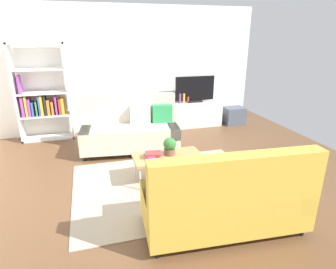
{
  "coord_description": "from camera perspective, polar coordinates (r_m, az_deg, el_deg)",
  "views": [
    {
      "loc": [
        -0.95,
        -4.09,
        2.24
      ],
      "look_at": [
        0.29,
        0.23,
        0.65
      ],
      "focal_mm": 30.2,
      "sensor_mm": 36.0,
      "label": 1
    }
  ],
  "objects": [
    {
      "name": "ground_plane",
      "position": [
        4.76,
        -2.66,
        -8.63
      ],
      "size": [
        7.68,
        7.68,
        0.0
      ],
      "primitive_type": "plane",
      "color": "brown"
    },
    {
      "name": "wall_far",
      "position": [
        7.0,
        -8.36,
        12.82
      ],
      "size": [
        6.4,
        0.12,
        2.9
      ],
      "primitive_type": "cube",
      "color": "white",
      "rests_on": "ground_plane"
    },
    {
      "name": "area_rug",
      "position": [
        4.52,
        0.1,
        -10.17
      ],
      "size": [
        2.9,
        2.2,
        0.01
      ],
      "primitive_type": "cube",
      "color": "tan",
      "rests_on": "ground_plane"
    },
    {
      "name": "couch_beige",
      "position": [
        5.73,
        -7.53,
        1.08
      ],
      "size": [
        1.98,
        1.05,
        1.1
      ],
      "rotation": [
        0.0,
        0.0,
        3.03
      ],
      "color": "beige",
      "rests_on": "ground_plane"
    },
    {
      "name": "couch_green",
      "position": [
        3.43,
        11.37,
        -12.55
      ],
      "size": [
        1.96,
        0.98,
        1.1
      ],
      "rotation": [
        0.0,
        0.0,
        -0.07
      ],
      "color": "gold",
      "rests_on": "ground_plane"
    },
    {
      "name": "coffee_table",
      "position": [
        4.52,
        0.01,
        -4.62
      ],
      "size": [
        1.1,
        0.56,
        0.42
      ],
      "color": "#B7844C",
      "rests_on": "ground_plane"
    },
    {
      "name": "tv_console",
      "position": [
        7.29,
        5.22,
        4.15
      ],
      "size": [
        1.4,
        0.44,
        0.64
      ],
      "primitive_type": "cube",
      "color": "silver",
      "rests_on": "ground_plane"
    },
    {
      "name": "tv",
      "position": [
        7.13,
        5.43,
        9.01
      ],
      "size": [
        1.0,
        0.2,
        0.64
      ],
      "color": "black",
      "rests_on": "tv_console"
    },
    {
      "name": "bookshelf",
      "position": [
        6.76,
        -24.01,
        6.87
      ],
      "size": [
        1.1,
        0.36,
        2.1
      ],
      "color": "white",
      "rests_on": "ground_plane"
    },
    {
      "name": "storage_trunk",
      "position": [
        7.69,
        13.15,
        3.75
      ],
      "size": [
        0.52,
        0.4,
        0.44
      ],
      "primitive_type": "cube",
      "color": "#4C5666",
      "rests_on": "ground_plane"
    },
    {
      "name": "potted_plant",
      "position": [
        4.5,
        0.34,
        -2.37
      ],
      "size": [
        0.21,
        0.21,
        0.29
      ],
      "color": "brown",
      "rests_on": "coffee_table"
    },
    {
      "name": "table_book_0",
      "position": [
        4.44,
        -3.05,
        -4.54
      ],
      "size": [
        0.25,
        0.19,
        0.03
      ],
      "primitive_type": "cube",
      "rotation": [
        0.0,
        0.0,
        0.04
      ],
      "color": "orange",
      "rests_on": "coffee_table"
    },
    {
      "name": "table_book_1",
      "position": [
        4.43,
        -3.06,
        -4.19
      ],
      "size": [
        0.28,
        0.23,
        0.03
      ],
      "primitive_type": "cube",
      "rotation": [
        0.0,
        0.0,
        0.24
      ],
      "color": "purple",
      "rests_on": "table_book_0"
    },
    {
      "name": "table_book_2",
      "position": [
        4.42,
        -3.07,
        -3.84
      ],
      "size": [
        0.27,
        0.22,
        0.03
      ],
      "primitive_type": "cube",
      "rotation": [
        0.0,
        0.0,
        -0.2
      ],
      "color": "red",
      "rests_on": "table_book_1"
    },
    {
      "name": "vase_0",
      "position": [
        7.05,
        0.74,
        7.21
      ],
      "size": [
        0.13,
        0.13,
        0.2
      ],
      "primitive_type": "cylinder",
      "color": "#4C72B2",
      "rests_on": "tv_console"
    },
    {
      "name": "bottle_0",
      "position": [
        7.02,
        2.42,
        7.31
      ],
      "size": [
        0.05,
        0.05,
        0.24
      ],
      "primitive_type": "cylinder",
      "color": "purple",
      "rests_on": "tv_console"
    },
    {
      "name": "bottle_1",
      "position": [
        7.05,
        3.2,
        7.34
      ],
      "size": [
        0.06,
        0.06,
        0.24
      ],
      "primitive_type": "cylinder",
      "color": "gold",
      "rests_on": "tv_console"
    },
    {
      "name": "bottle_2",
      "position": [
        7.1,
        4.03,
        7.04
      ],
      "size": [
        0.06,
        0.06,
        0.15
      ],
      "primitive_type": "cylinder",
      "color": "red",
      "rests_on": "tv_console"
    }
  ]
}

